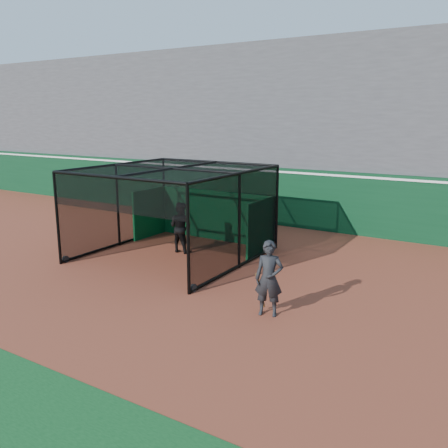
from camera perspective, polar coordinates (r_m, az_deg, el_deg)
The scene contains 6 objects.
ground at distance 14.09m, azimuth -8.15°, elevation -6.58°, with size 120.00×120.00×0.00m, color brown.
outfield_wall at distance 20.82m, azimuth 6.82°, elevation 3.43°, with size 50.00×0.50×2.50m.
grandstand at distance 24.03m, azimuth 10.91°, elevation 12.17°, with size 50.00×7.85×8.95m.
batting_cage at distance 16.00m, azimuth -6.06°, elevation 1.34°, with size 5.18×5.47×2.98m.
batter at distance 16.57m, azimuth -5.25°, elevation -0.37°, with size 0.86×0.67×1.77m, color black.
on_deck_player at distance 11.30m, azimuth 5.42°, elevation -6.55°, with size 0.77×0.62×1.83m.
Camera 1 is at (8.58, -10.17, 4.64)m, focal length 38.00 mm.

